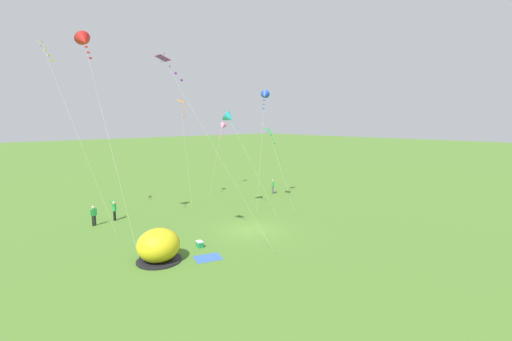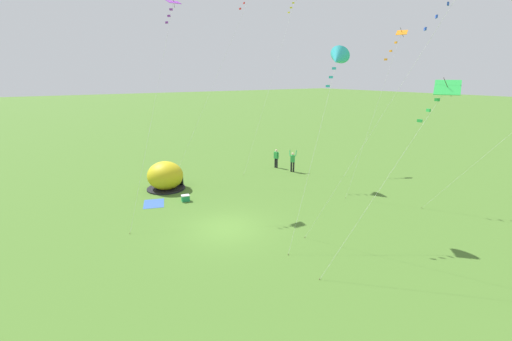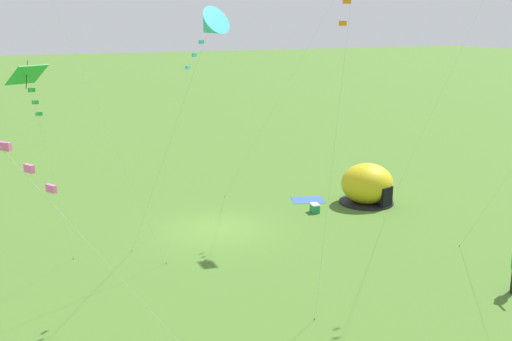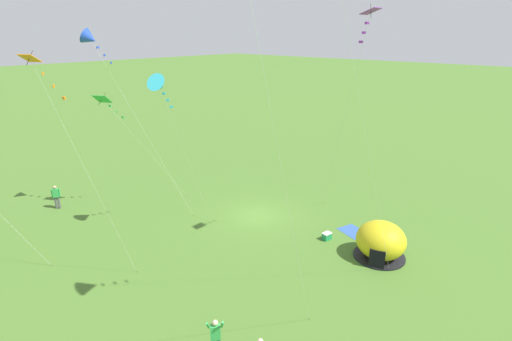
{
  "view_description": "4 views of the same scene",
  "coord_description": "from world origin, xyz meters",
  "px_view_note": "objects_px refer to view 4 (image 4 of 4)",
  "views": [
    {
      "loc": [
        -18.16,
        -19.77,
        8.83
      ],
      "look_at": [
        3.98,
        3.73,
        4.09
      ],
      "focal_mm": 24.0,
      "sensor_mm": 36.0,
      "label": 1
    },
    {
      "loc": [
        15.56,
        -8.13,
        8.25
      ],
      "look_at": [
        -0.52,
        2.3,
        2.88
      ],
      "focal_mm": 24.0,
      "sensor_mm": 36.0,
      "label": 2
    },
    {
      "loc": [
        9.1,
        24.21,
        9.29
      ],
      "look_at": [
        -1.39,
        1.18,
        2.89
      ],
      "focal_mm": 42.0,
      "sensor_mm": 36.0,
      "label": 3
    },
    {
      "loc": [
        -16.28,
        18.39,
        11.83
      ],
      "look_at": [
        -0.14,
        0.33,
        3.36
      ],
      "focal_mm": 28.0,
      "sensor_mm": 36.0,
      "label": 4
    }
  ],
  "objects_px": {
    "person_watching_sky": "(56,196)",
    "kite_orange": "(40,74)",
    "kite_purple": "(367,23)",
    "cooler_box": "(327,236)",
    "kite_cyan": "(159,85)",
    "person_center_field": "(216,336)",
    "popup_tent": "(381,241)",
    "kite_green": "(106,103)",
    "kite_blue": "(90,39)"
  },
  "relations": [
    {
      "from": "person_watching_sky",
      "to": "kite_cyan",
      "type": "distance_m",
      "value": 12.51
    },
    {
      "from": "popup_tent",
      "to": "kite_orange",
      "type": "bearing_deg",
      "value": 52.57
    },
    {
      "from": "popup_tent",
      "to": "person_center_field",
      "type": "xyz_separation_m",
      "value": [
        1.42,
        10.94,
        0.0
      ]
    },
    {
      "from": "cooler_box",
      "to": "kite_orange",
      "type": "bearing_deg",
      "value": 62.68
    },
    {
      "from": "person_center_field",
      "to": "kite_cyan",
      "type": "distance_m",
      "value": 13.25
    },
    {
      "from": "cooler_box",
      "to": "kite_orange",
      "type": "xyz_separation_m",
      "value": [
        6.34,
        12.27,
        10.01
      ]
    },
    {
      "from": "popup_tent",
      "to": "kite_purple",
      "type": "bearing_deg",
      "value": 24.2
    },
    {
      "from": "kite_green",
      "to": "kite_blue",
      "type": "height_order",
      "value": "kite_blue"
    },
    {
      "from": "kite_orange",
      "to": "kite_blue",
      "type": "relative_size",
      "value": 0.92
    },
    {
      "from": "kite_orange",
      "to": "kite_purple",
      "type": "xyz_separation_m",
      "value": [
        -8.02,
        -11.81,
        1.95
      ]
    },
    {
      "from": "kite_cyan",
      "to": "kite_green",
      "type": "height_order",
      "value": "kite_cyan"
    },
    {
      "from": "kite_orange",
      "to": "kite_purple",
      "type": "height_order",
      "value": "kite_purple"
    },
    {
      "from": "kite_orange",
      "to": "kite_green",
      "type": "relative_size",
      "value": 1.36
    },
    {
      "from": "kite_purple",
      "to": "kite_green",
      "type": "bearing_deg",
      "value": 20.82
    },
    {
      "from": "kite_orange",
      "to": "person_center_field",
      "type": "bearing_deg",
      "value": -169.08
    },
    {
      "from": "popup_tent",
      "to": "kite_purple",
      "type": "relative_size",
      "value": 0.22
    },
    {
      "from": "kite_green",
      "to": "kite_blue",
      "type": "relative_size",
      "value": 0.68
    },
    {
      "from": "cooler_box",
      "to": "kite_green",
      "type": "bearing_deg",
      "value": 24.88
    },
    {
      "from": "cooler_box",
      "to": "kite_purple",
      "type": "bearing_deg",
      "value": 164.82
    },
    {
      "from": "kite_blue",
      "to": "person_watching_sky",
      "type": "bearing_deg",
      "value": 31.27
    },
    {
      "from": "kite_cyan",
      "to": "kite_green",
      "type": "bearing_deg",
      "value": 2.36
    },
    {
      "from": "cooler_box",
      "to": "kite_cyan",
      "type": "bearing_deg",
      "value": 37.97
    },
    {
      "from": "popup_tent",
      "to": "kite_cyan",
      "type": "relative_size",
      "value": 0.29
    },
    {
      "from": "kite_cyan",
      "to": "kite_purple",
      "type": "relative_size",
      "value": 0.75
    },
    {
      "from": "popup_tent",
      "to": "person_watching_sky",
      "type": "relative_size",
      "value": 1.63
    },
    {
      "from": "kite_cyan",
      "to": "kite_orange",
      "type": "xyz_separation_m",
      "value": [
        -1.17,
        6.41,
        1.16
      ]
    },
    {
      "from": "person_watching_sky",
      "to": "kite_green",
      "type": "bearing_deg",
      "value": -141.4
    },
    {
      "from": "person_watching_sky",
      "to": "kite_orange",
      "type": "bearing_deg",
      "value": 161.4
    },
    {
      "from": "person_watching_sky",
      "to": "person_center_field",
      "type": "xyz_separation_m",
      "value": [
        -18.38,
        1.87,
        0.03
      ]
    },
    {
      "from": "kite_green",
      "to": "kite_purple",
      "type": "height_order",
      "value": "kite_purple"
    },
    {
      "from": "cooler_box",
      "to": "kite_cyan",
      "type": "xyz_separation_m",
      "value": [
        7.51,
        5.86,
        8.85
      ]
    },
    {
      "from": "kite_orange",
      "to": "popup_tent",
      "type": "bearing_deg",
      "value": -127.43
    },
    {
      "from": "cooler_box",
      "to": "kite_cyan",
      "type": "distance_m",
      "value": 13.0
    },
    {
      "from": "popup_tent",
      "to": "person_watching_sky",
      "type": "distance_m",
      "value": 21.78
    },
    {
      "from": "popup_tent",
      "to": "kite_blue",
      "type": "height_order",
      "value": "kite_blue"
    },
    {
      "from": "kite_cyan",
      "to": "kite_green",
      "type": "relative_size",
      "value": 1.19
    },
    {
      "from": "person_watching_sky",
      "to": "kite_purple",
      "type": "relative_size",
      "value": 0.13
    },
    {
      "from": "popup_tent",
      "to": "kite_green",
      "type": "bearing_deg",
      "value": 21.15
    },
    {
      "from": "person_center_field",
      "to": "kite_purple",
      "type": "distance_m",
      "value": 15.16
    },
    {
      "from": "kite_purple",
      "to": "kite_blue",
      "type": "relative_size",
      "value": 1.08
    },
    {
      "from": "cooler_box",
      "to": "person_watching_sky",
      "type": "relative_size",
      "value": 0.34
    },
    {
      "from": "kite_orange",
      "to": "kite_green",
      "type": "height_order",
      "value": "kite_orange"
    },
    {
      "from": "person_center_field",
      "to": "kite_purple",
      "type": "bearing_deg",
      "value": -89.25
    },
    {
      "from": "person_center_field",
      "to": "kite_orange",
      "type": "xyz_separation_m",
      "value": [
        8.16,
        1.57,
        9.23
      ]
    },
    {
      "from": "popup_tent",
      "to": "kite_green",
      "type": "relative_size",
      "value": 0.34
    },
    {
      "from": "person_watching_sky",
      "to": "kite_blue",
      "type": "bearing_deg",
      "value": -148.73
    },
    {
      "from": "person_center_field",
      "to": "kite_cyan",
      "type": "relative_size",
      "value": 0.19
    },
    {
      "from": "kite_green",
      "to": "kite_blue",
      "type": "xyz_separation_m",
      "value": [
        -0.15,
        0.56,
        3.9
      ]
    },
    {
      "from": "cooler_box",
      "to": "person_center_field",
      "type": "xyz_separation_m",
      "value": [
        -1.82,
        10.69,
        0.78
      ]
    },
    {
      "from": "cooler_box",
      "to": "kite_purple",
      "type": "height_order",
      "value": "kite_purple"
    }
  ]
}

